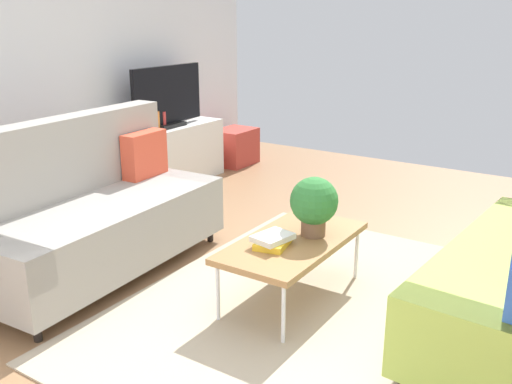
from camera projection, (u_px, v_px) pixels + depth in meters
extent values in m
plane|color=#936B47|center=(298.00, 296.00, 3.80)|extent=(7.68, 7.68, 0.00)
cube|color=silver|center=(13.00, 56.00, 4.83)|extent=(6.40, 0.12, 2.90)
cube|color=tan|center=(315.00, 309.00, 3.62)|extent=(2.90, 2.20, 0.01)
cube|color=gray|center=(101.00, 230.00, 4.06)|extent=(1.94, 0.94, 0.44)
cube|color=gray|center=(62.00, 157.00, 4.07)|extent=(1.91, 0.30, 0.56)
cube|color=gray|center=(174.00, 186.00, 4.73)|extent=(0.25, 0.85, 0.22)
cylinder|color=black|center=(210.00, 235.00, 4.70)|extent=(0.05, 0.05, 0.10)
cylinder|color=black|center=(37.00, 333.00, 3.27)|extent=(0.05, 0.05, 0.10)
cylinder|color=black|center=(147.00, 221.00, 5.03)|extent=(0.05, 0.05, 0.10)
cube|color=#D84C33|center=(145.00, 154.00, 4.56)|extent=(0.41, 0.16, 0.36)
cube|color=#A3BC4C|center=(483.00, 337.00, 2.53)|extent=(0.26, 0.85, 0.22)
cylinder|color=black|center=(403.00, 383.00, 2.83)|extent=(0.05, 0.05, 0.10)
cylinder|color=black|center=(502.00, 265.00, 4.14)|extent=(0.05, 0.05, 0.10)
cube|color=#9E7042|center=(293.00, 242.00, 3.65)|extent=(1.10, 0.56, 0.04)
cylinder|color=silver|center=(218.00, 293.00, 3.44)|extent=(0.02, 0.02, 0.38)
cylinder|color=silver|center=(299.00, 240.00, 4.23)|extent=(0.02, 0.02, 0.38)
cylinder|color=silver|center=(283.00, 314.00, 3.19)|extent=(0.02, 0.02, 0.38)
cylinder|color=silver|center=(356.00, 254.00, 3.99)|extent=(0.02, 0.02, 0.38)
cube|color=silver|center=(169.00, 156.00, 6.19)|extent=(1.40, 0.44, 0.64)
cube|color=black|center=(169.00, 125.00, 6.07)|extent=(0.36, 0.20, 0.04)
cube|color=black|center=(167.00, 95.00, 5.98)|extent=(1.00, 0.05, 0.60)
cube|color=#B2382D|center=(235.00, 147.00, 7.04)|extent=(0.52, 0.40, 0.44)
cylinder|color=brown|center=(313.00, 227.00, 3.70)|extent=(0.16, 0.16, 0.11)
sphere|color=#2D7233|center=(314.00, 201.00, 3.64)|extent=(0.31, 0.31, 0.31)
cube|color=gold|center=(273.00, 243.00, 3.53)|extent=(0.27, 0.23, 0.04)
cube|color=silver|center=(273.00, 237.00, 3.52)|extent=(0.27, 0.22, 0.04)
cylinder|color=#4C72B2|center=(124.00, 127.00, 5.63)|extent=(0.08, 0.08, 0.17)
cylinder|color=#B24C4C|center=(134.00, 126.00, 5.75)|extent=(0.09, 0.09, 0.15)
cylinder|color=red|center=(151.00, 121.00, 5.81)|extent=(0.04, 0.04, 0.22)
cylinder|color=orange|center=(157.00, 121.00, 5.88)|extent=(0.06, 0.06, 0.19)
cylinder|color=red|center=(164.00, 120.00, 5.97)|extent=(0.04, 0.04, 0.18)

